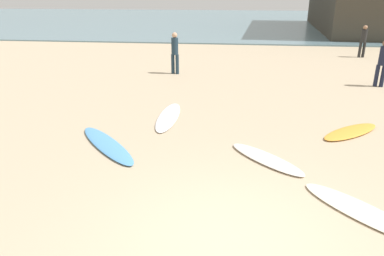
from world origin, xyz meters
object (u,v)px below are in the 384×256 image
surfboard_4 (266,159)px  beachgoer_mid (363,40)px  surfboard_1 (361,211)px  surfboard_3 (169,117)px  surfboard_0 (107,144)px  beachgoer_near (382,61)px  surfboard_5 (351,132)px  beachgoer_far (175,51)px

surfboard_4 → beachgoer_mid: bearing=-157.2°
surfboard_1 → surfboard_4: 2.22m
surfboard_3 → surfboard_4: surfboard_4 is taller
surfboard_0 → beachgoer_near: size_ratio=1.56×
surfboard_3 → beachgoer_near: 8.25m
surfboard_0 → surfboard_4: bearing=133.8°
surfboard_4 → beachgoer_mid: (5.71, 13.05, 0.86)m
surfboard_3 → surfboard_5: bearing=172.2°
surfboard_1 → beachgoer_mid: 15.44m
surfboard_5 → beachgoer_near: beachgoer_near is taller
surfboard_5 → beachgoer_mid: beachgoer_mid is taller
surfboard_3 → beachgoer_near: (6.96, 4.34, 0.89)m
beachgoer_mid → beachgoer_far: 10.30m
surfboard_1 → beachgoer_near: (3.09, 8.48, 0.89)m
surfboard_4 → beachgoer_near: beachgoer_near is taller
surfboard_1 → beachgoer_far: (-4.62, 9.72, 0.91)m
surfboard_3 → beachgoer_mid: size_ratio=1.53×
beachgoer_mid → surfboard_3: bearing=45.0°
surfboard_1 → surfboard_5: 3.64m
beachgoer_near → beachgoer_mid: beachgoer_near is taller
surfboard_0 → beachgoer_far: bearing=-133.4°
beachgoer_mid → beachgoer_far: bearing=22.2°
surfboard_0 → surfboard_1: surfboard_0 is taller
beachgoer_near → surfboard_0: bearing=-125.0°
surfboard_0 → beachgoer_far: (0.28, 7.67, 0.90)m
surfboard_3 → beachgoer_near: size_ratio=1.49×
beachgoer_mid → beachgoer_far: (-8.96, -5.07, 0.05)m
surfboard_4 → beachgoer_far: beachgoer_far is taller
surfboard_4 → beachgoer_far: size_ratio=1.14×
beachgoer_near → beachgoer_far: 7.81m
surfboard_1 → surfboard_3: 5.67m
beachgoer_mid → surfboard_1: bearing=66.3°
surfboard_4 → surfboard_5: 2.83m
surfboard_3 → surfboard_4: (2.50, -2.40, 0.01)m
surfboard_5 → beachgoer_near: (2.28, 4.93, 0.88)m
surfboard_5 → surfboard_1: bearing=-53.8°
beachgoer_near → surfboard_3: bearing=-131.9°
surfboard_5 → beachgoer_near: 5.51m
surfboard_1 → beachgoer_mid: size_ratio=1.30×
surfboard_0 → beachgoer_near: beachgoer_near is taller
surfboard_4 → beachgoer_mid: 14.27m
beachgoer_far → beachgoer_near: bearing=6.1°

